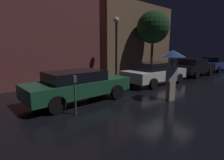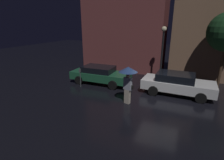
% 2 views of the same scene
% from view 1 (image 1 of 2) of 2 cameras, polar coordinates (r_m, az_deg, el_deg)
% --- Properties ---
extents(ground_plane, '(60.00, 60.00, 0.00)m').
position_cam_1_polar(ground_plane, '(10.14, 17.57, -2.99)').
color(ground_plane, black).
extents(building_facade_left, '(7.72, 3.00, 9.07)m').
position_cam_1_polar(building_facade_left, '(12.44, -24.15, 20.04)').
color(building_facade_left, brown).
rests_on(building_facade_left, ground).
extents(building_facade_right, '(8.26, 3.00, 6.09)m').
position_cam_1_polar(building_facade_right, '(17.00, 6.30, 12.95)').
color(building_facade_right, '#8C664C').
rests_on(building_facade_right, ground).
extents(parked_car_green, '(4.54, 2.00, 1.32)m').
position_cam_1_polar(parked_car_green, '(7.63, -11.02, -1.50)').
color(parked_car_green, '#1E5638').
rests_on(parked_car_green, ground).
extents(parked_car_white, '(4.49, 2.04, 1.38)m').
position_cam_1_polar(parked_car_white, '(11.45, 13.72, 2.41)').
color(parked_car_white, silver).
rests_on(parked_car_white, ground).
extents(parked_car_black, '(4.06, 1.94, 1.42)m').
position_cam_1_polar(parked_car_black, '(15.92, 24.93, 3.95)').
color(parked_car_black, black).
rests_on(parked_car_black, ground).
extents(parked_car_blue, '(4.39, 1.89, 1.41)m').
position_cam_1_polar(parked_car_blue, '(20.42, 30.51, 4.66)').
color(parked_car_blue, navy).
rests_on(parked_car_blue, ground).
extents(pedestrian_with_umbrella, '(1.05, 1.05, 2.18)m').
position_cam_1_polar(pedestrian_with_umbrella, '(7.84, 19.14, 5.68)').
color(pedestrian_with_umbrella, beige).
rests_on(pedestrian_with_umbrella, ground).
extents(parking_meter, '(0.12, 0.10, 1.35)m').
position_cam_1_polar(parking_meter, '(6.01, -12.01, -3.54)').
color(parking_meter, '#4C5154').
rests_on(parking_meter, ground).
extents(street_lamp_near, '(0.38, 0.38, 4.23)m').
position_cam_1_polar(street_lamp_near, '(11.72, 1.43, 13.00)').
color(street_lamp_near, black).
rests_on(street_lamp_near, ground).
extents(street_tree, '(2.56, 2.56, 5.18)m').
position_cam_1_polar(street_tree, '(14.85, 13.21, 16.37)').
color(street_tree, '#473323').
rests_on(street_tree, ground).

